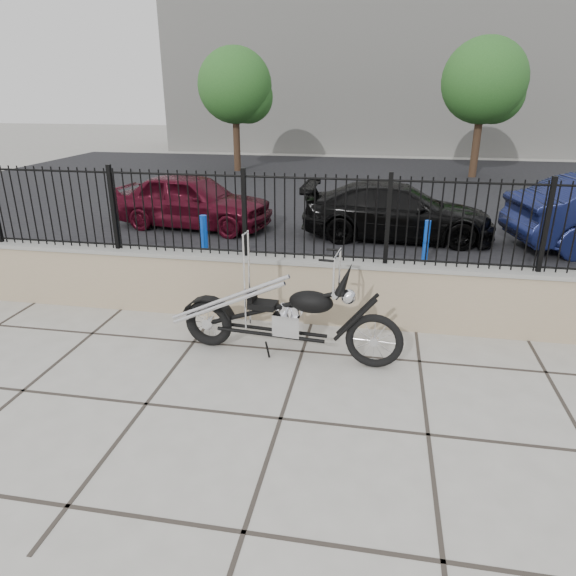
{
  "coord_description": "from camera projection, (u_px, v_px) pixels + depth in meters",
  "views": [
    {
      "loc": [
        0.88,
        -4.42,
        3.21
      ],
      "look_at": [
        -0.22,
        1.67,
        0.82
      ],
      "focal_mm": 32.0,
      "sensor_mm": 36.0,
      "label": 1
    }
  ],
  "objects": [
    {
      "name": "car_red",
      "position": [
        192.0,
        201.0,
        12.59
      ],
      "size": [
        4.11,
        2.1,
        1.34
      ],
      "primitive_type": "imported",
      "rotation": [
        0.0,
        0.0,
        1.43
      ],
      "color": "#440917",
      "rests_on": "parking_lot"
    },
    {
      "name": "tree_left",
      "position": [
        235.0,
        82.0,
        20.55
      ],
      "size": [
        2.97,
        2.97,
        5.02
      ],
      "rotation": [
        0.0,
        0.0,
        -0.21
      ],
      "color": "#382619",
      "rests_on": "ground_plane"
    },
    {
      "name": "retaining_wall",
      "position": [
        313.0,
        290.0,
        7.48
      ],
      "size": [
        14.0,
        0.36,
        0.96
      ],
      "primitive_type": "cube",
      "color": "gray",
      "rests_on": "ground_plane"
    },
    {
      "name": "bollard_a",
      "position": [
        205.0,
        245.0,
        9.44
      ],
      "size": [
        0.15,
        0.15,
        1.1
      ],
      "primitive_type": "cylinder",
      "rotation": [
        0.0,
        0.0,
        -0.19
      ],
      "color": "blue",
      "rests_on": "ground_plane"
    },
    {
      "name": "chopper_motorcycle",
      "position": [
        284.0,
        297.0,
        6.35
      ],
      "size": [
        2.76,
        0.73,
        1.63
      ],
      "primitive_type": null,
      "rotation": [
        0.0,
        0.0,
        -0.09
      ],
      "color": "black",
      "rests_on": "ground_plane"
    },
    {
      "name": "iron_fence",
      "position": [
        315.0,
        218.0,
        7.09
      ],
      "size": [
        14.0,
        0.08,
        1.2
      ],
      "primitive_type": "cube",
      "color": "black",
      "rests_on": "retaining_wall"
    },
    {
      "name": "parking_lot",
      "position": [
        353.0,
        195.0,
        16.83
      ],
      "size": [
        30.0,
        30.0,
        0.0
      ],
      "primitive_type": "plane",
      "color": "black",
      "rests_on": "ground"
    },
    {
      "name": "car_black",
      "position": [
        397.0,
        212.0,
        11.67
      ],
      "size": [
        4.32,
        1.8,
        1.25
      ],
      "primitive_type": "imported",
      "rotation": [
        0.0,
        0.0,
        1.56
      ],
      "color": "black",
      "rests_on": "parking_lot"
    },
    {
      "name": "tree_right",
      "position": [
        485.0,
        77.0,
        18.92
      ],
      "size": [
        3.1,
        3.1,
        5.23
      ],
      "rotation": [
        0.0,
        0.0,
        -0.24
      ],
      "color": "#382619",
      "rests_on": "ground_plane"
    },
    {
      "name": "bollard_b",
      "position": [
        426.0,
        245.0,
        9.71
      ],
      "size": [
        0.12,
        0.12,
        0.94
      ],
      "primitive_type": "cylinder",
      "rotation": [
        0.0,
        0.0,
        0.11
      ],
      "color": "#0B45A7",
      "rests_on": "ground_plane"
    },
    {
      "name": "background_building",
      "position": [
        372.0,
        74.0,
        28.23
      ],
      "size": [
        22.0,
        6.0,
        8.0
      ],
      "primitive_type": "cube",
      "color": "beige",
      "rests_on": "ground_plane"
    },
    {
      "name": "ground_plane",
      "position": [
        281.0,
        419.0,
        5.36
      ],
      "size": [
        90.0,
        90.0,
        0.0
      ],
      "primitive_type": "plane",
      "color": "#99968E",
      "rests_on": "ground"
    }
  ]
}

